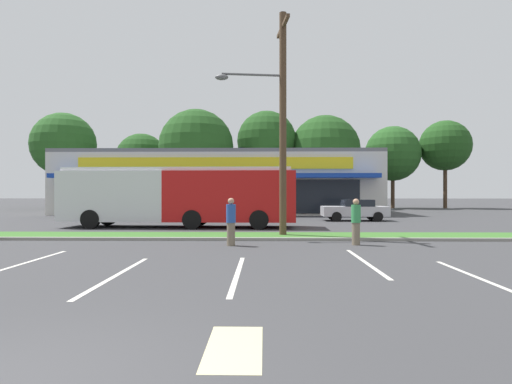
{
  "coord_description": "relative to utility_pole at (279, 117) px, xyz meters",
  "views": [
    {
      "loc": [
        2.57,
        -4.02,
        1.94
      ],
      "look_at": [
        2.15,
        18.1,
        1.93
      ],
      "focal_mm": 29.73,
      "sensor_mm": 36.0,
      "label": 1
    }
  ],
  "objects": [
    {
      "name": "curb_lip",
      "position": [
        -3.23,
        -1.2,
        -5.07
      ],
      "size": [
        56.0,
        0.24,
        0.12
      ],
      "primitive_type": "cube",
      "color": "gray",
      "rests_on": "ground_plane"
    },
    {
      "name": "tree_far_left",
      "position": [
        -23.96,
        30.77,
        2.31
      ],
      "size": [
        7.33,
        7.33,
        11.12
      ],
      "color": "#473323",
      "rests_on": "ground_plane"
    },
    {
      "name": "car_0",
      "position": [
        -7.43,
        11.83,
        -4.38
      ],
      "size": [
        4.56,
        2.01,
        1.42
      ],
      "color": "black",
      "rests_on": "ground_plane"
    },
    {
      "name": "tree_left",
      "position": [
        -15.47,
        32.9,
        0.73
      ],
      "size": [
        6.24,
        6.24,
        8.99
      ],
      "color": "#473323",
      "rests_on": "ground_plane"
    },
    {
      "name": "tree_mid",
      "position": [
        -0.35,
        30.82,
        2.7
      ],
      "size": [
        6.84,
        6.84,
        11.26
      ],
      "color": "#473323",
      "rests_on": "ground_plane"
    },
    {
      "name": "car_2",
      "position": [
        5.45,
        10.49,
        -4.39
      ],
      "size": [
        4.31,
        1.98,
        1.42
      ],
      "rotation": [
        0.0,
        0.0,
        3.14
      ],
      "color": "#B7B7BC",
      "rests_on": "ground_plane"
    },
    {
      "name": "tree_right",
      "position": [
        14.53,
        32.2,
        1.31
      ],
      "size": [
        6.45,
        6.45,
        9.68
      ],
      "color": "#473323",
      "rests_on": "ground_plane"
    },
    {
      "name": "utility_pole",
      "position": [
        0.0,
        0.0,
        0.0
      ],
      "size": [
        3.08,
        2.4,
        9.57
      ],
      "color": "#4C3826",
      "rests_on": "ground_plane"
    },
    {
      "name": "parking_stripe_1",
      "position": [
        -4.08,
        -8.21,
        -5.12
      ],
      "size": [
        0.12,
        4.8,
        0.01
      ],
      "primitive_type": "cube",
      "color": "silver",
      "rests_on": "ground_plane"
    },
    {
      "name": "lot_arrow",
      "position": [
        -1.03,
        -12.74,
        -5.12
      ],
      "size": [
        0.7,
        1.6,
        0.01
      ],
      "primitive_type": "cube",
      "color": "beige",
      "rests_on": "ground_plane"
    },
    {
      "name": "tree_mid_right",
      "position": [
        6.43,
        31.27,
        1.63
      ],
      "size": [
        8.11,
        8.11,
        10.82
      ],
      "color": "#473323",
      "rests_on": "ground_plane"
    },
    {
      "name": "pedestrian_near_bench",
      "position": [
        -1.85,
        -2.78,
        -4.26
      ],
      "size": [
        0.35,
        0.35,
        1.72
      ],
      "rotation": [
        0.0,
        0.0,
        3.06
      ],
      "color": "#726651",
      "rests_on": "ground_plane"
    },
    {
      "name": "city_bus",
      "position": [
        -5.32,
        5.13,
        -3.36
      ],
      "size": [
        12.78,
        2.94,
        3.25
      ],
      "rotation": [
        0.0,
        0.0,
        3.12
      ],
      "color": "#B71414",
      "rests_on": "ground_plane"
    },
    {
      "name": "car_3",
      "position": [
        -12.53,
        11.36,
        -4.39
      ],
      "size": [
        4.39,
        2.01,
        1.42
      ],
      "color": "silver",
      "rests_on": "ground_plane"
    },
    {
      "name": "grass_median",
      "position": [
        -3.23,
        0.02,
        -5.07
      ],
      "size": [
        56.0,
        2.2,
        0.12
      ],
      "primitive_type": "cube",
      "color": "#386B28",
      "rests_on": "ground_plane"
    },
    {
      "name": "parking_stripe_2",
      "position": [
        -1.29,
        -7.99,
        -5.12
      ],
      "size": [
        0.12,
        4.8,
        0.01
      ],
      "primitive_type": "cube",
      "color": "silver",
      "rests_on": "ground_plane"
    },
    {
      "name": "parking_stripe_3",
      "position": [
        2.13,
        -6.3,
        -5.12
      ],
      "size": [
        0.12,
        4.8,
        0.01
      ],
      "primitive_type": "cube",
      "color": "silver",
      "rests_on": "ground_plane"
    },
    {
      "name": "parking_stripe_0",
      "position": [
        -7.16,
        -6.73,
        -5.12
      ],
      "size": [
        0.12,
        4.8,
        0.01
      ],
      "primitive_type": "cube",
      "color": "silver",
      "rests_on": "ground_plane"
    },
    {
      "name": "tree_far_right",
      "position": [
        20.69,
        32.24,
        2.24
      ],
      "size": [
        5.89,
        5.89,
        10.34
      ],
      "color": "#473323",
      "rests_on": "ground_plane"
    },
    {
      "name": "pedestrian_by_pole",
      "position": [
        2.7,
        -2.51,
        -4.28
      ],
      "size": [
        0.34,
        0.34,
        1.69
      ],
      "rotation": [
        0.0,
        0.0,
        2.8
      ],
      "color": "#726651",
      "rests_on": "ground_plane"
    },
    {
      "name": "storefront_building",
      "position": [
        -4.62,
        22.27,
        -2.38
      ],
      "size": [
        27.74,
        13.84,
        5.49
      ],
      "color": "beige",
      "rests_on": "ground_plane"
    },
    {
      "name": "tree_mid_left",
      "position": [
        -8.13,
        28.52,
        1.8
      ],
      "size": [
        8.2,
        8.2,
        11.03
      ],
      "color": "#473323",
      "rests_on": "ground_plane"
    },
    {
      "name": "parking_stripe_4",
      "position": [
        4.17,
        -8.58,
        -5.12
      ],
      "size": [
        0.12,
        4.8,
        0.01
      ],
      "primitive_type": "cube",
      "color": "silver",
      "rests_on": "ground_plane"
    }
  ]
}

